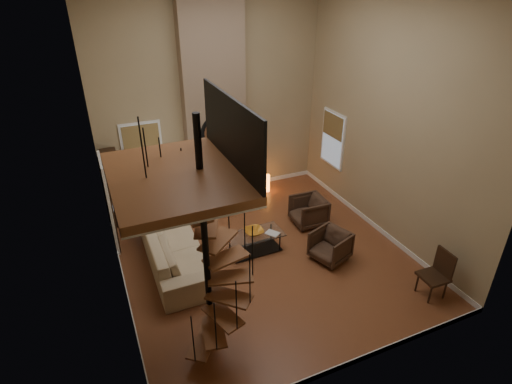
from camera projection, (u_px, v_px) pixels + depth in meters
name	position (u px, v px, depth m)	size (l,w,h in m)	color
ground	(263.00, 255.00, 9.20)	(6.00, 6.50, 0.01)	#995631
back_wall	(212.00, 98.00, 10.51)	(6.00, 0.02, 5.50)	tan
front_wall	(369.00, 223.00, 5.27)	(6.00, 0.02, 5.50)	tan
left_wall	(101.00, 165.00, 6.83)	(0.02, 6.50, 5.50)	tan
right_wall	(389.00, 120.00, 8.95)	(0.02, 6.50, 5.50)	tan
baseboard_back	(217.00, 190.00, 11.78)	(6.00, 0.02, 0.12)	white
baseboard_front	(347.00, 364.00, 6.55)	(6.00, 0.02, 0.12)	white
baseboard_left	(126.00, 289.00, 8.11)	(0.02, 6.50, 0.12)	white
baseboard_right	(372.00, 223.00, 10.22)	(0.02, 6.50, 0.12)	white
chimney_breast	(214.00, 100.00, 10.36)	(1.60, 0.38, 5.50)	#8D735B
hearth	(224.00, 202.00, 11.26)	(1.50, 0.60, 0.04)	black
firebox	(220.00, 180.00, 11.24)	(0.95, 0.02, 0.72)	black
mantel	(220.00, 162.00, 10.89)	(1.70, 0.18, 0.06)	white
mirror_frame	(218.00, 132.00, 10.56)	(0.94, 0.94, 0.10)	black
mirror_disc	(218.00, 132.00, 10.57)	(0.80, 0.80, 0.01)	white
vase_left	(199.00, 159.00, 10.66)	(0.24, 0.24, 0.25)	black
vase_right	(240.00, 153.00, 11.07)	(0.20, 0.20, 0.21)	#164B4F
window_back	(143.00, 150.00, 10.35)	(1.02, 0.06, 1.52)	white
window_right	(333.00, 138.00, 11.09)	(0.06, 1.02, 1.52)	white
entry_door	(109.00, 204.00, 9.11)	(0.10, 1.05, 2.16)	white
loft	(182.00, 172.00, 5.49)	(1.70, 2.20, 1.09)	brown
spiral_stair	(207.00, 254.00, 6.28)	(1.47, 1.47, 4.06)	black
hutch	(114.00, 187.00, 10.05)	(0.37, 0.79, 1.76)	black
sofa	(175.00, 248.00, 8.74)	(2.90, 1.13, 0.85)	#C8B18B
armchair_near	(311.00, 211.00, 10.20)	(0.78, 0.80, 0.73)	#432C1F
armchair_far	(332.00, 245.00, 8.93)	(0.72, 0.74, 0.68)	#432C1F
coffee_table	(255.00, 241.00, 9.18)	(1.29, 0.67, 0.47)	silver
bowl	(254.00, 232.00, 9.12)	(0.43, 0.43, 0.11)	orange
book	(272.00, 234.00, 9.09)	(0.22, 0.29, 0.03)	gray
floor_lamp	(170.00, 173.00, 9.68)	(0.40, 0.40, 1.71)	black
accent_lamp	(267.00, 183.00, 11.75)	(0.15, 0.15, 0.52)	orange
side_chair	(438.00, 272.00, 7.84)	(0.50, 0.50, 1.01)	black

